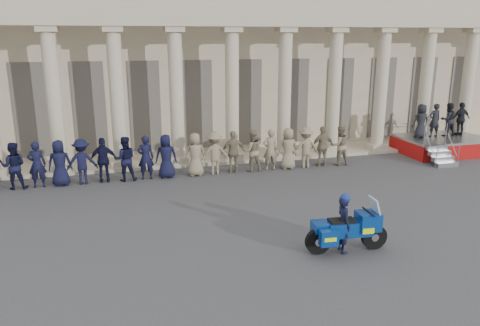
% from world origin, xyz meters
% --- Properties ---
extents(ground, '(90.00, 90.00, 0.00)m').
position_xyz_m(ground, '(0.00, 0.00, 0.00)').
color(ground, '#39393B').
rests_on(ground, ground).
extents(building, '(40.00, 12.50, 9.00)m').
position_xyz_m(building, '(-0.00, 14.74, 4.52)').
color(building, tan).
rests_on(building, ground).
extents(officer_rank, '(19.22, 0.71, 1.88)m').
position_xyz_m(officer_rank, '(-3.03, 6.16, 0.94)').
color(officer_rank, black).
rests_on(officer_rank, ground).
extents(reviewing_stand, '(4.19, 4.04, 2.57)m').
position_xyz_m(reviewing_stand, '(12.13, 6.88, 1.31)').
color(reviewing_stand, gray).
rests_on(reviewing_stand, ground).
extents(motorcycle, '(2.41, 1.00, 1.54)m').
position_xyz_m(motorcycle, '(2.06, -2.32, 0.67)').
color(motorcycle, black).
rests_on(motorcycle, ground).
extents(rider, '(0.43, 0.62, 1.72)m').
position_xyz_m(rider, '(1.93, -2.31, 0.86)').
color(rider, black).
rests_on(rider, ground).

